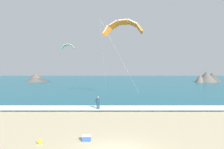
# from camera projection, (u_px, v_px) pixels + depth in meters

# --- Properties ---
(sea) EXTENTS (200.00, 120.00, 0.20)m
(sea) POSITION_uv_depth(u_px,v_px,m) (112.00, 81.00, 83.78)
(sea) COLOR #146075
(sea) RESTS_ON ground
(surf_foam) EXTENTS (200.00, 3.00, 0.04)m
(surf_foam) POSITION_uv_depth(u_px,v_px,m) (113.00, 108.00, 24.80)
(surf_foam) COLOR white
(surf_foam) RESTS_ON sea
(surfboard) EXTENTS (0.95, 1.46, 0.09)m
(surfboard) POSITION_uv_depth(u_px,v_px,m) (97.00, 111.00, 24.05)
(surfboard) COLOR #239EC6
(surfboard) RESTS_ON ground
(kitesurfer) EXTENTS (0.65, 0.65, 1.69)m
(kitesurfer) POSITION_uv_depth(u_px,v_px,m) (97.00, 103.00, 24.04)
(kitesurfer) COLOR #143347
(kitesurfer) RESTS_ON ground
(kite_primary) EXTENTS (6.28, 9.20, 11.36)m
(kite_primary) POSITION_uv_depth(u_px,v_px,m) (122.00, 26.00, 31.77)
(kite_primary) COLOR orange
(kite_distant) EXTENTS (3.87, 0.92, 1.38)m
(kite_distant) POSITION_uv_depth(u_px,v_px,m) (67.00, 46.00, 59.42)
(kite_distant) COLOR green
(headland_right) EXTENTS (11.11, 9.19, 4.08)m
(headland_right) POSITION_uv_depth(u_px,v_px,m) (207.00, 78.00, 74.37)
(headland_right) COLOR #665B51
(headland_right) RESTS_ON ground
(headland_left) EXTENTS (9.65, 10.47, 3.57)m
(headland_left) POSITION_uv_depth(u_px,v_px,m) (36.00, 79.00, 76.99)
(headland_left) COLOR #47423D
(headland_left) RESTS_ON ground
(cooler_box) EXTENTS (0.58, 0.38, 0.40)m
(cooler_box) POSITION_uv_depth(u_px,v_px,m) (86.00, 138.00, 13.97)
(cooler_box) COLOR #2D51B2
(cooler_box) RESTS_ON ground
(beach_ball) EXTENTS (0.33, 0.33, 0.33)m
(beach_ball) POSITION_uv_depth(u_px,v_px,m) (39.00, 141.00, 13.44)
(beach_ball) COLOR yellow
(beach_ball) RESTS_ON ground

